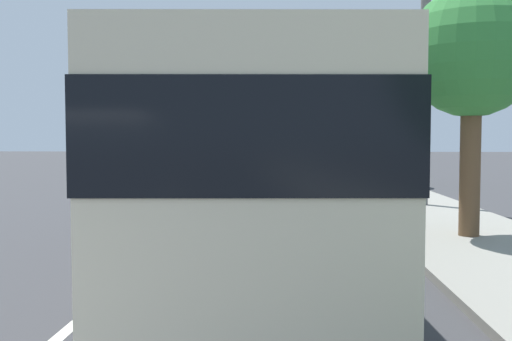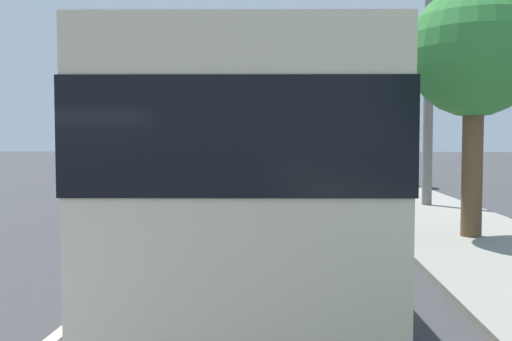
{
  "view_description": "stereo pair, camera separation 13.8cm",
  "coord_description": "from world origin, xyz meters",
  "px_view_note": "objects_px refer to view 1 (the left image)",
  "views": [
    {
      "loc": [
        -1.18,
        -2.54,
        2.2
      ],
      "look_at": [
        9.27,
        -1.97,
        1.65
      ],
      "focal_mm": 39.95,
      "sensor_mm": 36.0,
      "label": 1
    },
    {
      "loc": [
        -1.18,
        -2.68,
        2.2
      ],
      "look_at": [
        9.27,
        -1.97,
        1.65
      ],
      "focal_mm": 39.95,
      "sensor_mm": 36.0,
      "label": 2
    }
  ],
  "objects_px": {
    "car_side_street": "(281,156)",
    "roadside_tree_far_block": "(363,92)",
    "coach_bus": "(252,164)",
    "utility_pole": "(425,71)",
    "roadside_tree_mid_block": "(472,55)",
    "car_behind_bus": "(228,157)",
    "car_far_distant": "(281,161)",
    "car_ahead_same_lane": "(204,167)"
  },
  "relations": [
    {
      "from": "car_side_street",
      "to": "roadside_tree_far_block",
      "type": "height_order",
      "value": "roadside_tree_far_block"
    },
    {
      "from": "coach_bus",
      "to": "utility_pole",
      "type": "distance_m",
      "value": 10.26
    },
    {
      "from": "car_side_street",
      "to": "utility_pole",
      "type": "relative_size",
      "value": 0.49
    },
    {
      "from": "roadside_tree_mid_block",
      "to": "utility_pole",
      "type": "distance_m",
      "value": 6.05
    },
    {
      "from": "car_side_street",
      "to": "car_behind_bus",
      "type": "xyz_separation_m",
      "value": [
        -6.0,
        4.56,
        0.01
      ]
    },
    {
      "from": "coach_bus",
      "to": "car_far_distant",
      "type": "bearing_deg",
      "value": -3.67
    },
    {
      "from": "utility_pole",
      "to": "car_behind_bus",
      "type": "bearing_deg",
      "value": 17.06
    },
    {
      "from": "roadside_tree_far_block",
      "to": "utility_pole",
      "type": "distance_m",
      "value": 9.8
    },
    {
      "from": "car_side_street",
      "to": "car_far_distant",
      "type": "bearing_deg",
      "value": -175.46
    },
    {
      "from": "car_ahead_same_lane",
      "to": "car_behind_bus",
      "type": "xyz_separation_m",
      "value": [
        17.41,
        0.44,
        0.03
      ]
    },
    {
      "from": "car_side_street",
      "to": "roadside_tree_mid_block",
      "type": "height_order",
      "value": "roadside_tree_mid_block"
    },
    {
      "from": "car_side_street",
      "to": "roadside_tree_far_block",
      "type": "bearing_deg",
      "value": -167.1
    },
    {
      "from": "car_side_street",
      "to": "roadside_tree_mid_block",
      "type": "xyz_separation_m",
      "value": [
        -42.98,
        -4.5,
        3.32
      ]
    },
    {
      "from": "car_ahead_same_lane",
      "to": "roadside_tree_mid_block",
      "type": "bearing_deg",
      "value": 24.49
    },
    {
      "from": "coach_bus",
      "to": "car_behind_bus",
      "type": "height_order",
      "value": "coach_bus"
    },
    {
      "from": "utility_pole",
      "to": "roadside_tree_mid_block",
      "type": "bearing_deg",
      "value": 175.9
    },
    {
      "from": "roadside_tree_mid_block",
      "to": "coach_bus",
      "type": "bearing_deg",
      "value": 119.2
    },
    {
      "from": "coach_bus",
      "to": "car_ahead_same_lane",
      "type": "height_order",
      "value": "coach_bus"
    },
    {
      "from": "roadside_tree_mid_block",
      "to": "roadside_tree_far_block",
      "type": "xyz_separation_m",
      "value": [
        15.8,
        0.25,
        0.55
      ]
    },
    {
      "from": "car_far_distant",
      "to": "car_side_street",
      "type": "bearing_deg",
      "value": -3.3
    },
    {
      "from": "car_ahead_same_lane",
      "to": "car_side_street",
      "type": "height_order",
      "value": "car_side_street"
    },
    {
      "from": "car_ahead_same_lane",
      "to": "roadside_tree_mid_block",
      "type": "height_order",
      "value": "roadside_tree_mid_block"
    },
    {
      "from": "car_side_street",
      "to": "utility_pole",
      "type": "xyz_separation_m",
      "value": [
        -36.95,
        -4.94,
        3.69
      ]
    },
    {
      "from": "roadside_tree_far_block",
      "to": "coach_bus",
      "type": "bearing_deg",
      "value": 166.77
    },
    {
      "from": "car_ahead_same_lane",
      "to": "car_side_street",
      "type": "bearing_deg",
      "value": 170.74
    },
    {
      "from": "roadside_tree_mid_block",
      "to": "utility_pole",
      "type": "xyz_separation_m",
      "value": [
        6.02,
        -0.43,
        0.38
      ]
    },
    {
      "from": "coach_bus",
      "to": "roadside_tree_mid_block",
      "type": "relative_size",
      "value": 2.16
    },
    {
      "from": "car_side_street",
      "to": "car_behind_bus",
      "type": "relative_size",
      "value": 0.93
    },
    {
      "from": "car_far_distant",
      "to": "car_ahead_same_lane",
      "type": "height_order",
      "value": "car_ahead_same_lane"
    },
    {
      "from": "car_side_street",
      "to": "car_behind_bus",
      "type": "bearing_deg",
      "value": 146.75
    },
    {
      "from": "coach_bus",
      "to": "car_side_street",
      "type": "bearing_deg",
      "value": -3.43
    },
    {
      "from": "coach_bus",
      "to": "car_far_distant",
      "type": "relative_size",
      "value": 2.82
    },
    {
      "from": "car_behind_bus",
      "to": "roadside_tree_mid_block",
      "type": "distance_m",
      "value": 38.21
    },
    {
      "from": "car_ahead_same_lane",
      "to": "car_behind_bus",
      "type": "distance_m",
      "value": 17.42
    },
    {
      "from": "roadside_tree_mid_block",
      "to": "utility_pole",
      "type": "bearing_deg",
      "value": -4.1
    },
    {
      "from": "car_side_street",
      "to": "coach_bus",
      "type": "bearing_deg",
      "value": -176.08
    },
    {
      "from": "car_ahead_same_lane",
      "to": "roadside_tree_far_block",
      "type": "height_order",
      "value": "roadside_tree_far_block"
    },
    {
      "from": "car_side_street",
      "to": "car_behind_bus",
      "type": "height_order",
      "value": "car_behind_bus"
    },
    {
      "from": "coach_bus",
      "to": "roadside_tree_far_block",
      "type": "bearing_deg",
      "value": -16.59
    },
    {
      "from": "roadside_tree_far_block",
      "to": "car_behind_bus",
      "type": "bearing_deg",
      "value": 22.62
    },
    {
      "from": "car_far_distant",
      "to": "car_ahead_same_lane",
      "type": "distance_m",
      "value": 11.49
    },
    {
      "from": "car_far_distant",
      "to": "roadside_tree_mid_block",
      "type": "relative_size",
      "value": 0.76
    }
  ]
}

